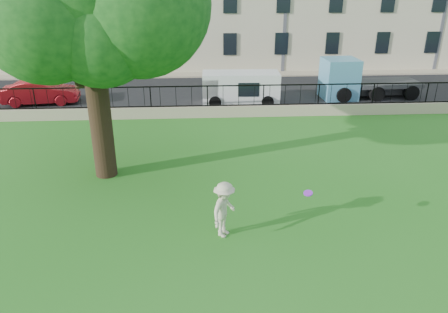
{
  "coord_description": "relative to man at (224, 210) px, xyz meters",
  "views": [
    {
      "loc": [
        -0.42,
        -10.55,
        7.38
      ],
      "look_at": [
        0.39,
        3.5,
        1.31
      ],
      "focal_mm": 35.0,
      "sensor_mm": 36.0,
      "label": 1
    }
  ],
  "objects": [
    {
      "name": "white_van",
      "position": [
        1.77,
        13.83,
        0.06
      ],
      "size": [
        4.49,
        1.86,
        1.87
      ],
      "primitive_type": "cube",
      "rotation": [
        0.0,
        0.0,
        -0.03
      ],
      "color": "silver",
      "rests_on": "street"
    },
    {
      "name": "iron_railing",
      "position": [
        -0.23,
        11.43,
        0.28
      ],
      "size": [
        50.0,
        0.05,
        1.13
      ],
      "color": "black",
      "rests_on": "retaining_wall"
    },
    {
      "name": "street",
      "position": [
        -0.23,
        16.13,
        -0.87
      ],
      "size": [
        60.0,
        9.0,
        0.01
      ],
      "primitive_type": "cube",
      "color": "black",
      "rests_on": "ground"
    },
    {
      "name": "red_sedan",
      "position": [
        -9.97,
        14.45,
        -0.17
      ],
      "size": [
        4.42,
        1.92,
        1.42
      ],
      "primitive_type": "imported",
      "rotation": [
        0.0,
        0.0,
        1.67
      ],
      "color": "maroon",
      "rests_on": "street"
    },
    {
      "name": "sidewalk",
      "position": [
        -0.23,
        21.33,
        -0.81
      ],
      "size": [
        60.0,
        1.4,
        0.12
      ],
      "primitive_type": "cube",
      "color": "tan",
      "rests_on": "ground"
    },
    {
      "name": "blue_truck",
      "position": [
        9.76,
        14.83,
        0.33
      ],
      "size": [
        5.86,
        2.35,
        2.41
      ],
      "primitive_type": "cube",
      "rotation": [
        0.0,
        0.0,
        0.05
      ],
      "color": "#5198BF",
      "rests_on": "street"
    },
    {
      "name": "ground",
      "position": [
        -0.23,
        -0.57,
        -0.87
      ],
      "size": [
        120.0,
        120.0,
        0.0
      ],
      "primitive_type": "plane",
      "color": "#236E1A",
      "rests_on": "ground"
    },
    {
      "name": "frisbee",
      "position": [
        2.44,
        -0.06,
        0.51
      ],
      "size": [
        0.27,
        0.28,
        0.12
      ],
      "primitive_type": "cylinder",
      "rotation": [
        0.21,
        -0.14,
        -0.02
      ],
      "color": "purple"
    },
    {
      "name": "man",
      "position": [
        0.0,
        0.0,
        0.0
      ],
      "size": [
        1.14,
        1.3,
        1.75
      ],
      "primitive_type": "imported",
      "rotation": [
        0.0,
        0.0,
        1.03
      ],
      "color": "beige",
      "rests_on": "ground"
    },
    {
      "name": "retaining_wall",
      "position": [
        -0.23,
        11.43,
        -0.57
      ],
      "size": [
        50.0,
        0.4,
        0.6
      ],
      "primitive_type": "cube",
      "color": "tan",
      "rests_on": "ground"
    }
  ]
}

